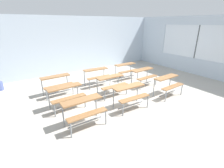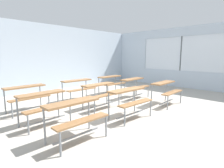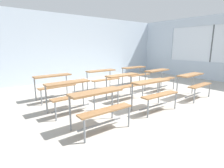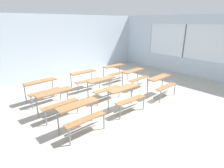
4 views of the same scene
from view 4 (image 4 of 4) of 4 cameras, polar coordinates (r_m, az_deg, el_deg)
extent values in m
cube|color=#ADA89E|center=(6.42, 3.07, -5.75)|extent=(10.00, 9.00, 0.05)
cube|color=silver|center=(9.62, -16.31, 11.46)|extent=(10.00, 0.12, 3.00)
cube|color=silver|center=(10.25, 23.54, 4.94)|extent=(0.12, 9.00, 0.85)
cube|color=silver|center=(10.00, 25.42, 18.07)|extent=(0.12, 9.00, 0.45)
cube|color=silver|center=(11.95, 8.55, 14.38)|extent=(0.12, 1.90, 1.70)
cube|color=white|center=(10.26, 21.96, 12.44)|extent=(0.02, 4.20, 1.70)
cube|color=#4C5156|center=(10.26, 21.96, 12.44)|extent=(0.06, 0.05, 1.70)
cube|color=olive|center=(4.61, -10.77, -6.40)|extent=(1.10, 0.32, 0.04)
cube|color=olive|center=(4.50, -8.39, -10.99)|extent=(1.10, 0.22, 0.03)
cylinder|color=gray|center=(4.70, -16.71, -11.41)|extent=(0.04, 0.04, 0.72)
cylinder|color=gray|center=(5.12, -6.51, -7.96)|extent=(0.04, 0.04, 0.72)
cylinder|color=gray|center=(4.35, -13.27, -15.99)|extent=(0.04, 0.04, 0.44)
cylinder|color=gray|center=(4.80, -2.57, -11.76)|extent=(0.04, 0.04, 0.44)
cube|color=gray|center=(4.81, -9.40, -13.64)|extent=(1.00, 0.03, 0.03)
cube|color=olive|center=(5.60, 3.70, -1.37)|extent=(1.11, 0.37, 0.04)
cube|color=olive|center=(5.49, 5.90, -5.02)|extent=(1.11, 0.27, 0.03)
cylinder|color=gray|center=(5.54, -1.20, -5.61)|extent=(0.04, 0.04, 0.72)
cylinder|color=gray|center=(6.15, 6.19, -3.10)|extent=(0.04, 0.04, 0.72)
cylinder|color=gray|center=(5.22, 2.56, -8.99)|extent=(0.04, 0.04, 0.44)
cylinder|color=gray|center=(5.87, 9.94, -5.94)|extent=(0.04, 0.04, 0.44)
cube|color=gray|center=(5.76, 4.51, -7.54)|extent=(1.00, 0.08, 0.03)
cube|color=olive|center=(6.89, 14.72, 2.04)|extent=(1.11, 0.36, 0.04)
cube|color=olive|center=(6.83, 16.78, -0.80)|extent=(1.11, 0.26, 0.03)
cylinder|color=gray|center=(6.68, 11.16, -1.50)|extent=(0.04, 0.04, 0.72)
cylinder|color=gray|center=(7.48, 15.63, 0.42)|extent=(0.04, 0.04, 0.72)
cylinder|color=gray|center=(6.46, 15.04, -3.90)|extent=(0.04, 0.04, 0.44)
cylinder|color=gray|center=(7.28, 19.21, -1.65)|extent=(0.04, 0.04, 0.44)
cube|color=gray|center=(7.03, 15.26, -3.04)|extent=(1.00, 0.07, 0.03)
cube|color=olive|center=(5.56, -17.84, -2.44)|extent=(1.11, 0.35, 0.04)
cube|color=olive|center=(5.41, -16.02, -6.14)|extent=(1.11, 0.25, 0.03)
cylinder|color=gray|center=(5.65, -22.64, -6.67)|extent=(0.04, 0.04, 0.72)
cylinder|color=gray|center=(6.02, -13.83, -4.09)|extent=(0.04, 0.04, 0.72)
cylinder|color=gray|center=(5.25, -20.19, -10.11)|extent=(0.04, 0.04, 0.44)
cylinder|color=gray|center=(5.64, -10.89, -7.06)|extent=(0.04, 0.04, 0.44)
cube|color=gray|center=(5.70, -16.56, -8.64)|extent=(1.00, 0.06, 0.03)
cube|color=olive|center=(6.45, -3.42, 1.48)|extent=(1.10, 0.33, 0.04)
cube|color=olive|center=(6.31, -1.55, -1.60)|extent=(1.10, 0.23, 0.03)
cylinder|color=gray|center=(6.40, -7.64, -2.23)|extent=(0.04, 0.04, 0.72)
cylinder|color=gray|center=(6.97, -0.88, -0.23)|extent=(0.04, 0.04, 0.72)
cylinder|color=gray|center=(6.04, -4.60, -4.91)|extent=(0.04, 0.04, 0.44)
cylinder|color=gray|center=(6.64, 2.25, -2.55)|extent=(0.04, 0.04, 0.44)
cube|color=gray|center=(6.57, -2.55, -3.95)|extent=(1.00, 0.04, 0.03)
cube|color=olive|center=(7.63, 6.71, 4.21)|extent=(1.11, 0.37, 0.04)
cube|color=olive|center=(7.52, 8.51, 1.68)|extent=(1.11, 0.27, 0.03)
cylinder|color=gray|center=(7.46, 3.33, 1.06)|extent=(0.04, 0.04, 0.72)
cylinder|color=gray|center=(8.19, 8.08, 2.59)|extent=(0.04, 0.04, 0.72)
cylinder|color=gray|center=(7.17, 6.54, -1.00)|extent=(0.04, 0.04, 0.44)
cylinder|color=gray|center=(7.93, 11.16, 0.77)|extent=(0.04, 0.04, 0.44)
cube|color=gray|center=(7.73, 7.33, -0.43)|extent=(1.00, 0.08, 0.03)
cube|color=olive|center=(6.69, -21.83, 0.73)|extent=(1.11, 0.35, 0.04)
cube|color=olive|center=(6.49, -20.45, -2.26)|extent=(1.11, 0.25, 0.03)
cylinder|color=gray|center=(6.78, -25.78, -2.82)|extent=(0.04, 0.04, 0.72)
cylinder|color=gray|center=(7.10, -18.20, -0.86)|extent=(0.04, 0.04, 0.72)
cylinder|color=gray|center=(6.34, -24.01, -5.42)|extent=(0.04, 0.04, 0.44)
cylinder|color=gray|center=(6.68, -16.01, -3.19)|extent=(0.04, 0.04, 0.44)
cube|color=gray|center=(6.78, -20.73, -4.52)|extent=(1.00, 0.06, 0.03)
cube|color=olive|center=(7.45, -9.09, 3.73)|extent=(1.11, 0.36, 0.04)
cube|color=olive|center=(7.27, -7.67, 1.09)|extent=(1.11, 0.26, 0.03)
cylinder|color=gray|center=(7.45, -12.79, 0.57)|extent=(0.04, 0.04, 0.72)
cylinder|color=gray|center=(7.92, -6.38, 2.07)|extent=(0.04, 0.04, 0.72)
cylinder|color=gray|center=(7.03, -10.63, -1.62)|extent=(0.04, 0.04, 0.44)
cylinder|color=gray|center=(7.53, -4.02, 0.11)|extent=(0.04, 0.04, 0.44)
cube|color=gray|center=(7.53, -8.29, -1.04)|extent=(1.00, 0.06, 0.03)
cube|color=olive|center=(8.41, 0.52, 5.77)|extent=(1.10, 0.33, 0.04)
cube|color=olive|center=(8.25, 1.99, 3.48)|extent=(1.10, 0.23, 0.03)
cylinder|color=gray|center=(8.30, -2.72, 2.98)|extent=(0.04, 0.04, 0.72)
cylinder|color=gray|center=(8.93, 2.32, 4.18)|extent=(0.04, 0.04, 0.72)
cylinder|color=gray|center=(7.93, -0.22, 1.17)|extent=(0.04, 0.04, 0.44)
cylinder|color=gray|center=(8.59, 4.83, 2.54)|extent=(0.04, 0.04, 0.44)
cube|color=gray|center=(8.48, 1.14, 1.53)|extent=(1.00, 0.04, 0.03)
camera|label=1|loc=(0.60, 50.78, 9.22)|focal=25.60mm
camera|label=2|loc=(1.40, -15.05, -33.18)|focal=28.00mm
camera|label=3|loc=(1.40, -15.05, -33.18)|focal=28.00mm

